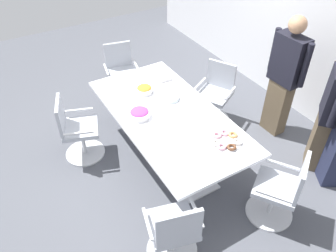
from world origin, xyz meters
name	(u,v)px	position (x,y,z in m)	size (l,w,h in m)	color
ground_plane	(168,157)	(0.00, 0.00, -0.01)	(10.00, 10.00, 0.01)	#4C4F56
back_wall	(314,24)	(0.00, 2.40, 1.40)	(8.00, 0.10, 2.80)	white
conference_table	(168,121)	(0.00, 0.00, 0.63)	(2.40, 1.20, 0.75)	silver
office_chair_0	(174,233)	(1.30, -0.70, 0.41)	(0.66, 0.66, 0.91)	silver
office_chair_1	(280,192)	(1.46, 0.57, 0.41)	(0.75, 0.75, 0.91)	silver
office_chair_2	(215,96)	(-0.40, 1.07, 0.41)	(0.73, 0.73, 0.91)	silver
office_chair_3	(121,75)	(-1.70, 0.10, 0.41)	(0.64, 0.64, 0.91)	silver
office_chair_4	(77,132)	(-0.66, -1.02, 0.41)	(0.69, 0.69, 0.91)	silver
person_standing_0	(285,76)	(0.29, 1.67, 0.93)	(0.61, 0.23, 1.77)	brown
person_standing_1	(330,112)	(1.10, 1.61, 0.87)	(0.45, 0.53, 1.67)	brown
snack_bowl_chips_orange	(144,89)	(-0.57, -0.03, 0.80)	(0.22, 0.22, 0.10)	white
snack_bowl_candy_mix	(140,113)	(-0.12, -0.33, 0.81)	(0.26, 0.26, 0.12)	white
donut_platter	(226,140)	(0.78, 0.30, 0.77)	(0.35, 0.35, 0.04)	white
plate_stack	(171,98)	(-0.26, 0.19, 0.77)	(0.23, 0.23, 0.05)	white
napkin_pile	(163,77)	(-0.75, 0.36, 0.79)	(0.19, 0.19, 0.07)	white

